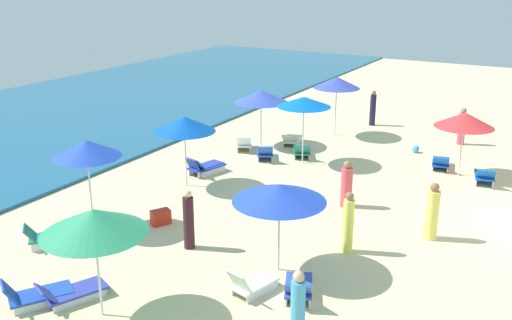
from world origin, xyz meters
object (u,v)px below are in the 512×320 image
Objects in this scene: lounge_chair_4_0 at (441,163)px; lounge_chair_6_1 at (265,153)px; lounge_chair_7_0 at (48,237)px; beachgoer_0 at (347,185)px; umbrella_0 at (337,83)px; lounge_chair_1_1 at (292,140)px; umbrella_7 at (86,149)px; beachgoer_5 at (298,309)px; beachgoer_3 at (189,221)px; umbrella_3 at (94,221)px; lounge_chair_5_1 at (206,167)px; beachgoer_4 at (432,213)px; beachgoer_6 at (373,109)px; lounge_chair_4_1 at (484,176)px; lounge_chair_2_1 at (298,288)px; lounge_chair_5_0 at (204,167)px; lounge_chair_2_0 at (251,284)px; umbrella_6 at (304,102)px; lounge_chair_6_0 at (302,151)px; umbrella_2 at (279,193)px; lounge_chair_3_1 at (71,292)px; beach_ball_1 at (416,149)px; lounge_chair_1_0 at (244,144)px; umbrella_1 at (261,96)px; cooler_box_0 at (161,217)px; beachgoer_2 at (462,127)px; umbrella_4 at (465,120)px.

lounge_chair_4_0 is 1.04× the size of lounge_chair_6_1.
lounge_chair_4_0 is 14.07m from lounge_chair_7_0.
beachgoer_0 is at bearing 116.97° from lounge_chair_6_1.
umbrella_0 reaches higher than lounge_chair_1_1.
lounge_chair_1_1 is at bearing -139.09° from beachgoer_0.
lounge_chair_6_1 is 0.53× the size of umbrella_7.
umbrella_7 reaches higher than beachgoer_0.
lounge_chair_6_1 is at bearing 166.63° from umbrella_0.
beachgoer_3 is at bearing -143.50° from beachgoer_5.
umbrella_3 is 1.66× the size of lounge_chair_5_1.
lounge_chair_7_0 is 0.84× the size of beachgoer_5.
beachgoer_6 is at bearing 107.19° from beachgoer_4.
lounge_chair_2_1 is at bearing 64.56° from lounge_chair_4_1.
umbrella_0 is at bearing 174.51° from beachgoer_5.
lounge_chair_5_0 is at bearing 162.14° from beachgoer_4.
lounge_chair_6_1 is at bearing -173.10° from beachgoer_5.
lounge_chair_2_1 is 4.97m from beachgoer_4.
umbrella_7 is at bearing 6.43° from lounge_chair_2_0.
lounge_chair_5_0 is at bearing 12.01° from lounge_chair_4_1.
lounge_chair_5_0 is 1.03× the size of lounge_chair_5_1.
lounge_chair_2_1 is 9.91m from umbrella_6.
lounge_chair_6_0 is at bearing 27.54° from umbrella_6.
umbrella_3 is 11.52m from umbrella_6.
lounge_chair_6_1 is 0.86× the size of beachgoer_4.
umbrella_2 is at bearing -85.59° from umbrella_7.
lounge_chair_6_0 is (-0.36, 6.85, -0.04)m from lounge_chair_4_1.
beachgoer_0 is (-0.34, -5.53, 0.43)m from lounge_chair_5_1.
lounge_chair_2_1 is 8.85m from lounge_chair_5_1.
lounge_chair_5_0 is at bearing -51.93° from lounge_chair_3_1.
lounge_chair_2_1 is 0.55× the size of umbrella_6.
umbrella_3 is 3.82m from beachgoer_3.
beachgoer_4 is at bearing -125.48° from umbrella_6.
beach_ball_1 is at bearing -172.51° from lounge_chair_6_1.
lounge_chair_2_0 is 0.79× the size of beachgoer_6.
lounge_chair_1_0 is 0.92× the size of beachgoer_0.
umbrella_1 is at bearing -1.16° from umbrella_7.
lounge_chair_6_0 reaches higher than lounge_chair_3_1.
lounge_chair_4_0 is 0.98× the size of lounge_chair_5_1.
umbrella_6 is at bearing -2.07° from lounge_chair_4_1.
lounge_chair_1_1 is at bearing -149.44° from cooler_box_0.
beachgoer_2 is (4.34, -7.33, -1.35)m from umbrella_1.
beachgoer_2 is at bearing -175.98° from cooler_box_0.
beachgoer_2 is at bearing -116.83° from lounge_chair_2_1.
lounge_chair_4_0 is 12.33m from beachgoer_5.
beach_ball_1 is (15.02, -2.79, -2.06)m from umbrella_3.
umbrella_7 is at bearing -54.97° from lounge_chair_7_0.
umbrella_7 is (0.86, 5.78, 2.14)m from lounge_chair_2_0.
lounge_chair_4_0 is 0.93× the size of beachgoer_2.
cooler_box_0 is at bearing -10.55° from lounge_chair_2_0.
umbrella_7 reaches higher than umbrella_4.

